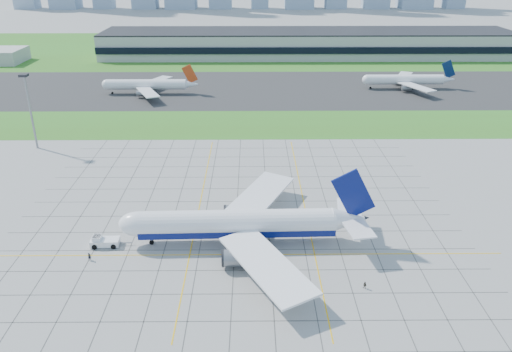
% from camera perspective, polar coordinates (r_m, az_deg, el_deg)
% --- Properties ---
extents(ground, '(1400.00, 1400.00, 0.00)m').
position_cam_1_polar(ground, '(114.74, -2.46, -8.42)').
color(ground, '#9E9D98').
rests_on(ground, ground).
extents(grass_median, '(700.00, 35.00, 0.04)m').
position_cam_1_polar(grass_median, '(196.51, -1.67, 5.94)').
color(grass_median, '#39691E').
rests_on(grass_median, ground).
extents(asphalt_taxiway, '(700.00, 75.00, 0.04)m').
position_cam_1_polar(asphalt_taxiway, '(249.29, -1.44, 9.94)').
color(asphalt_taxiway, '#383838').
rests_on(asphalt_taxiway, ground).
extents(grass_far, '(700.00, 145.00, 0.04)m').
position_cam_1_polar(grass_far, '(356.87, -1.19, 14.34)').
color(grass_far, '#39691E').
rests_on(grass_far, ground).
extents(apron_markings, '(120.00, 130.00, 0.03)m').
position_cam_1_polar(apron_markings, '(124.18, -2.11, -5.65)').
color(apron_markings, '#474744').
rests_on(apron_markings, ground).
extents(terminal, '(260.00, 43.00, 15.80)m').
position_cam_1_polar(terminal, '(332.70, 5.90, 14.87)').
color(terminal, '#B7B7B2').
rests_on(terminal, ground).
extents(light_mast, '(2.50, 2.50, 25.60)m').
position_cam_1_polar(light_mast, '(183.40, -24.53, 7.67)').
color(light_mast, gray).
rests_on(light_mast, ground).
extents(airliner, '(58.55, 59.31, 18.43)m').
position_cam_1_polar(airliner, '(114.72, -1.96, -5.48)').
color(airliner, white).
rests_on(airliner, ground).
extents(pushback_tug, '(9.47, 3.47, 2.63)m').
position_cam_1_polar(pushback_tug, '(120.72, -17.01, -7.14)').
color(pushback_tug, white).
rests_on(pushback_tug, ground).
extents(crew_near, '(0.81, 0.77, 1.87)m').
position_cam_1_polar(crew_near, '(116.49, -18.50, -8.73)').
color(crew_near, black).
rests_on(crew_near, ground).
extents(crew_far, '(0.98, 0.96, 1.59)m').
position_cam_1_polar(crew_far, '(104.74, 12.33, -12.12)').
color(crew_far, '#2A261C').
rests_on(crew_far, ground).
extents(distant_jet_1, '(42.99, 42.66, 14.08)m').
position_cam_1_polar(distant_jet_1, '(244.43, -12.27, 10.19)').
color(distant_jet_1, white).
rests_on(distant_jet_1, ground).
extents(distant_jet_2, '(43.01, 42.66, 14.08)m').
position_cam_1_polar(distant_jet_2, '(259.28, 16.77, 10.51)').
color(distant_jet_2, white).
rests_on(distant_jet_2, ground).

